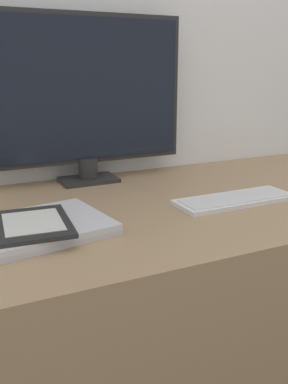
% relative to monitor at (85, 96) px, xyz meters
% --- Properties ---
extents(wall_back, '(3.60, 0.05, 2.40)m').
position_rel_monitor_xyz_m(wall_back, '(0.08, 0.09, 0.19)').
color(wall_back, silver).
rests_on(wall_back, ground_plane).
extents(desk, '(1.59, 0.70, 0.75)m').
position_rel_monitor_xyz_m(desk, '(0.08, -0.28, -0.63)').
color(desk, '#997A56').
rests_on(desk, ground_plane).
extents(monitor, '(0.61, 0.11, 0.49)m').
position_rel_monitor_xyz_m(monitor, '(0.00, 0.00, 0.00)').
color(monitor, '#262626').
rests_on(monitor, desk).
extents(keyboard, '(0.32, 0.11, 0.01)m').
position_rel_monitor_xyz_m(keyboard, '(0.28, -0.37, -0.25)').
color(keyboard, silver).
rests_on(keyboard, desk).
extents(laptop, '(0.35, 0.27, 0.02)m').
position_rel_monitor_xyz_m(laptop, '(-0.25, -0.36, -0.24)').
color(laptop, '#BCBCC1').
rests_on(laptop, desk).
extents(ereader, '(0.16, 0.21, 0.01)m').
position_rel_monitor_xyz_m(ereader, '(-0.24, -0.38, -0.23)').
color(ereader, black).
rests_on(ereader, laptop).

